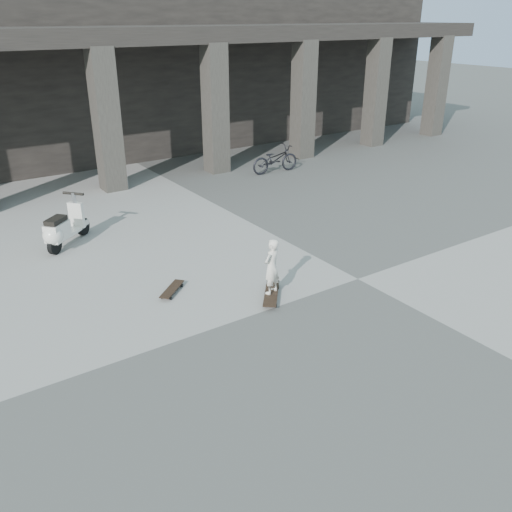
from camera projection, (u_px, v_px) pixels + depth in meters
ground at (358, 279)px, 10.65m from camera, size 90.00×90.00×0.00m
colonnade at (100, 66)px, 19.82m from camera, size 28.00×8.82×6.00m
longboard at (271, 293)px, 9.93m from camera, size 0.84×0.94×0.10m
skateboard_spare at (172, 289)px, 10.10m from camera, size 0.70×0.64×0.09m
child at (272, 267)px, 9.70m from camera, size 0.45×0.37×1.05m
scooter at (61, 230)px, 11.87m from camera, size 1.27×1.16×1.10m
bicycle at (275, 159)px, 17.67m from camera, size 1.71×0.67×0.88m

